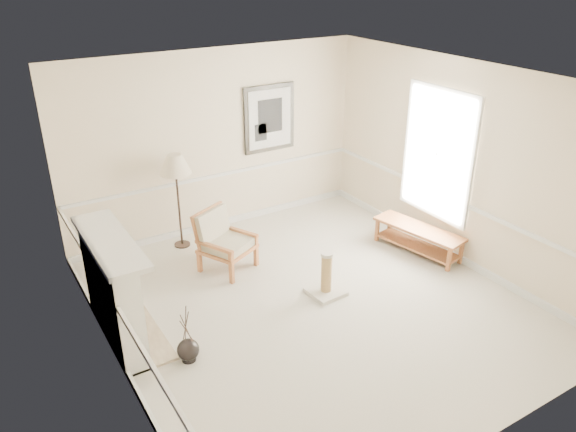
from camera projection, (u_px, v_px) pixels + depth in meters
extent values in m
plane|color=silver|center=(312.00, 303.00, 7.34)|extent=(5.50, 5.50, 0.00)
cube|color=beige|center=(216.00, 142.00, 8.84)|extent=(5.00, 0.04, 2.90)
cube|color=beige|center=(502.00, 317.00, 4.61)|extent=(5.00, 0.04, 2.90)
cube|color=beige|center=(105.00, 256.00, 5.54)|extent=(0.04, 5.50, 2.90)
cube|color=beige|center=(461.00, 164.00, 7.91)|extent=(0.04, 5.50, 2.90)
cube|color=white|center=(317.00, 80.00, 6.10)|extent=(5.00, 5.50, 0.04)
cube|color=white|center=(221.00, 222.00, 9.42)|extent=(4.95, 0.04, 0.10)
cube|color=white|center=(219.00, 175.00, 9.06)|extent=(4.95, 0.04, 0.05)
cube|color=white|center=(438.00, 154.00, 8.18)|extent=(0.03, 1.20, 1.80)
cube|color=white|center=(438.00, 154.00, 8.17)|extent=(0.05, 1.34, 1.94)
cube|color=black|center=(269.00, 118.00, 9.16)|extent=(0.92, 0.04, 1.10)
cube|color=white|center=(270.00, 119.00, 9.14)|extent=(0.78, 0.01, 0.96)
cube|color=black|center=(270.00, 116.00, 9.12)|extent=(0.45, 0.01, 0.55)
cube|color=white|center=(113.00, 293.00, 6.42)|extent=(0.28, 1.50, 1.25)
cube|color=white|center=(109.00, 242.00, 6.16)|extent=(0.46, 1.64, 0.06)
cube|color=#C6B28E|center=(126.00, 295.00, 6.52)|extent=(0.02, 1.05, 0.95)
cube|color=black|center=(128.00, 304.00, 6.58)|extent=(0.02, 0.62, 0.58)
cube|color=#BA8A3E|center=(131.00, 323.00, 6.69)|extent=(0.01, 0.66, 0.05)
cube|color=#C6B28E|center=(133.00, 332.00, 6.75)|extent=(0.60, 1.50, 0.03)
sphere|color=black|center=(188.00, 350.00, 6.26)|extent=(0.25, 0.25, 0.25)
cylinder|color=black|center=(189.00, 357.00, 6.30)|extent=(0.16, 0.16, 0.07)
cylinder|color=black|center=(186.00, 326.00, 6.12)|extent=(0.07, 0.09, 0.39)
cylinder|color=black|center=(186.00, 328.00, 6.13)|extent=(0.08, 0.11, 0.32)
cylinder|color=black|center=(186.00, 323.00, 6.11)|extent=(0.04, 0.05, 0.47)
cube|color=#AC6C37|center=(232.00, 272.00, 7.71)|extent=(0.07, 0.07, 0.35)
cube|color=#AC6C37|center=(199.00, 261.00, 8.00)|extent=(0.07, 0.07, 0.35)
cube|color=#AC6C37|center=(256.00, 255.00, 8.16)|extent=(0.07, 0.07, 0.35)
cube|color=#AC6C37|center=(225.00, 245.00, 8.44)|extent=(0.07, 0.07, 0.35)
cube|color=#AC6C37|center=(228.00, 249.00, 8.01)|extent=(0.87, 0.87, 0.05)
cube|color=#AC6C37|center=(210.00, 225.00, 8.03)|extent=(0.65, 0.42, 0.51)
cube|color=#AC6C37|center=(214.00, 247.00, 7.72)|extent=(0.34, 0.61, 0.05)
cube|color=#AC6C37|center=(239.00, 231.00, 8.17)|extent=(0.34, 0.61, 0.05)
cube|color=white|center=(227.00, 243.00, 7.98)|extent=(0.80, 0.80, 0.11)
cube|color=white|center=(213.00, 225.00, 8.00)|extent=(0.62, 0.43, 0.46)
cylinder|color=black|center=(182.00, 244.00, 8.79)|extent=(0.24, 0.24, 0.03)
cylinder|color=black|center=(179.00, 205.00, 8.50)|extent=(0.03, 0.03, 1.35)
cone|color=beige|center=(175.00, 164.00, 8.22)|extent=(0.52, 0.52, 0.30)
cube|color=#AC6C37|center=(419.00, 229.00, 8.45)|extent=(0.70, 1.48, 0.04)
cube|color=#AC6C37|center=(417.00, 246.00, 8.57)|extent=(0.62, 1.36, 0.03)
cube|color=#AC6C37|center=(449.00, 260.00, 8.01)|extent=(0.06, 0.06, 0.36)
cube|color=#AC6C37|center=(461.00, 252.00, 8.21)|extent=(0.06, 0.06, 0.36)
cube|color=#AC6C37|center=(377.00, 230.00, 8.86)|extent=(0.06, 0.06, 0.36)
cube|color=#AC6C37|center=(390.00, 224.00, 9.06)|extent=(0.06, 0.06, 0.36)
cube|color=white|center=(326.00, 292.00, 7.54)|extent=(0.46, 0.46, 0.05)
cylinder|color=tan|center=(326.00, 273.00, 7.41)|extent=(0.14, 0.14, 0.53)
cylinder|color=white|center=(327.00, 254.00, 7.29)|extent=(0.16, 0.16, 0.04)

